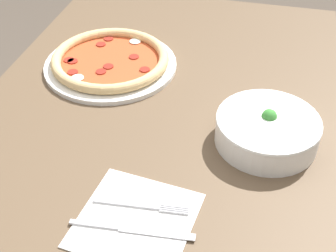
{
  "coord_description": "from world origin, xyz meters",
  "views": [
    {
      "loc": [
        0.89,
        0.23,
        1.38
      ],
      "look_at": [
        0.14,
        0.05,
        0.74
      ],
      "focal_mm": 50.0,
      "sensor_mm": 36.0,
      "label": 1
    }
  ],
  "objects": [
    {
      "name": "bowl",
      "position": [
        0.12,
        0.25,
        0.76
      ],
      "size": [
        0.22,
        0.22,
        0.08
      ],
      "color": "white",
      "rests_on": "dining_table"
    },
    {
      "name": "fork",
      "position": [
        0.36,
        0.05,
        0.73
      ],
      "size": [
        0.03,
        0.18,
        0.0
      ],
      "rotation": [
        0.0,
        0.0,
        1.65
      ],
      "color": "silver",
      "rests_on": "napkin"
    },
    {
      "name": "knife",
      "position": [
        0.41,
        0.04,
        0.73
      ],
      "size": [
        0.03,
        0.22,
        0.01
      ],
      "rotation": [
        0.0,
        0.0,
        1.65
      ],
      "color": "silver",
      "rests_on": "napkin"
    },
    {
      "name": "napkin",
      "position": [
        0.39,
        0.05,
        0.72
      ],
      "size": [
        0.22,
        0.22,
        0.0
      ],
      "color": "white",
      "rests_on": "dining_table"
    },
    {
      "name": "pizza",
      "position": [
        -0.09,
        -0.16,
        0.74
      ],
      "size": [
        0.34,
        0.34,
        0.04
      ],
      "color": "white",
      "rests_on": "dining_table"
    },
    {
      "name": "dining_table",
      "position": [
        0.0,
        0.0,
        0.61
      ],
      "size": [
        1.13,
        0.84,
        0.72
      ],
      "color": "brown",
      "rests_on": "ground_plane"
    }
  ]
}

